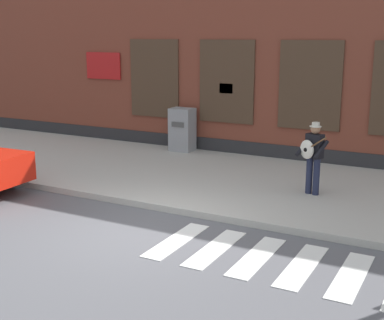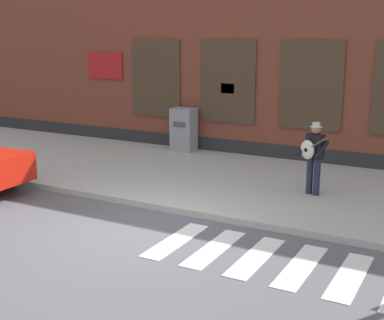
% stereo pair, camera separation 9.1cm
% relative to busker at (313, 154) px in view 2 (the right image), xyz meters
% --- Properties ---
extents(ground_plane, '(160.00, 160.00, 0.00)m').
position_rel_busker_xyz_m(ground_plane, '(-2.32, -3.52, -1.10)').
color(ground_plane, '#56565B').
extents(sidewalk, '(28.00, 5.54, 0.15)m').
position_rel_busker_xyz_m(sidewalk, '(-2.32, 0.43, -1.03)').
color(sidewalk, '#ADAAA3').
rests_on(sidewalk, ground).
extents(building_backdrop, '(28.00, 4.06, 6.44)m').
position_rel_busker_xyz_m(building_backdrop, '(-2.32, 5.20, 2.11)').
color(building_backdrop, brown).
rests_on(building_backdrop, ground).
extents(crosswalk, '(5.20, 1.90, 0.01)m').
position_rel_busker_xyz_m(crosswalk, '(0.89, -3.64, -1.10)').
color(crosswalk, silver).
rests_on(crosswalk, ground).
extents(busker, '(0.72, 0.66, 1.68)m').
position_rel_busker_xyz_m(busker, '(0.00, 0.00, 0.00)').
color(busker, '#1E233D').
rests_on(busker, sidewalk).
extents(utility_box, '(0.72, 0.58, 1.35)m').
position_rel_busker_xyz_m(utility_box, '(-4.93, 2.75, -0.28)').
color(utility_box, gray).
rests_on(utility_box, sidewalk).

